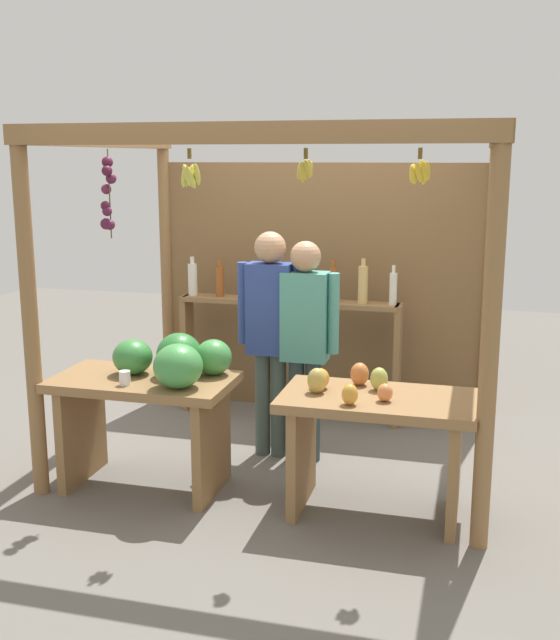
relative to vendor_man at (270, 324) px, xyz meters
name	(u,v)px	position (x,y,z in m)	size (l,w,h in m)	color
ground_plane	(287,453)	(0.11, 0.06, -0.99)	(12.00, 12.00, 0.00)	slate
market_stall	(303,259)	(0.11, 0.52, 0.40)	(2.89, 2.25, 2.33)	olive
fruit_counter_left	(158,387)	(-0.55, -0.73, -0.30)	(1.16, 0.68, 1.03)	olive
fruit_counter_right	(374,427)	(0.86, -0.74, -0.43)	(1.16, 0.64, 0.90)	olive
bottle_shelf_unit	(289,322)	(-0.08, 0.86, -0.17)	(1.85, 0.22, 1.36)	olive
vendor_man	(270,324)	(0.00, 0.00, 0.00)	(0.48, 0.22, 1.64)	#43534B
vendor_woman	(305,332)	(0.26, -0.03, -0.04)	(0.48, 0.21, 1.58)	#304143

